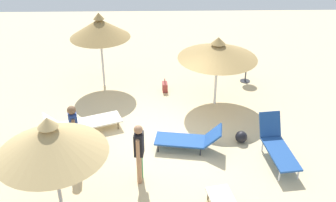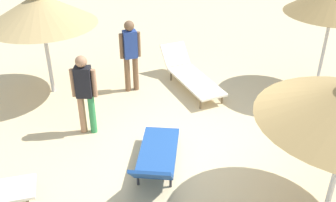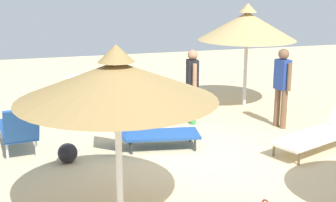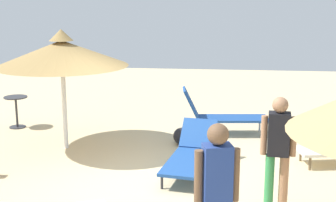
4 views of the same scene
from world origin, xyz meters
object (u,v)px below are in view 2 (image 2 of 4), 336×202
at_px(lounge_chair_front, 156,157).
at_px(lounge_chair_back, 190,74).
at_px(person_standing_near_left, 130,52).
at_px(person_standing_center, 84,90).
at_px(parasol_umbrella_far_right, 40,9).

distance_m(lounge_chair_front, lounge_chair_back, 3.27).
bearing_deg(lounge_chair_front, person_standing_near_left, 98.82).
distance_m(lounge_chair_front, person_standing_center, 1.95).
relative_size(lounge_chair_front, person_standing_near_left, 1.13).
height_order(parasol_umbrella_far_right, person_standing_center, parasol_umbrella_far_right).
bearing_deg(person_standing_near_left, lounge_chair_back, 4.03).
relative_size(parasol_umbrella_far_right, lounge_chair_back, 1.09).
xyz_separation_m(lounge_chair_back, person_standing_center, (-2.21, -1.81, 0.61)).
distance_m(lounge_chair_back, person_standing_center, 2.92).
height_order(lounge_chair_front, lounge_chair_back, lounge_chair_back).
height_order(person_standing_center, person_standing_near_left, person_standing_near_left).
bearing_deg(lounge_chair_front, person_standing_center, 134.20).
relative_size(lounge_chair_back, person_standing_near_left, 1.37).
bearing_deg(lounge_chair_back, lounge_chair_front, -106.27).
relative_size(person_standing_center, person_standing_near_left, 0.96).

